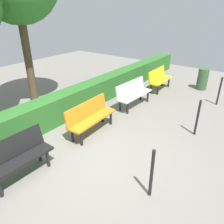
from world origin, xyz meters
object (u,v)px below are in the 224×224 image
Objects in this scene: bench_yellow at (159,78)px; bench_orange at (90,116)px; bench_white at (133,93)px; bench_black at (17,156)px; trash_bin at (203,79)px.

bench_orange is (4.20, -0.02, 0.00)m from bench_yellow.
bench_orange is at bearing 2.46° from bench_white.
bench_white reaches higher than bench_black.
bench_orange is at bearing -179.14° from bench_black.
bench_yellow is 1.80m from trash_bin.
trash_bin is at bearing 158.22° from bench_white.
bench_yellow is 0.87× the size of bench_orange.
trash_bin is (-5.31, 1.45, -0.05)m from bench_orange.
bench_white and bench_orange have the same top height.
bench_white is (2.02, -0.01, 0.00)m from bench_yellow.
bench_yellow is 6.36m from bench_black.
bench_black is (2.16, -0.01, -0.01)m from bench_orange.
bench_black is at bearing -2.74° from bench_orange.
bench_yellow reaches higher than bench_black.
bench_orange is 5.50m from trash_bin.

